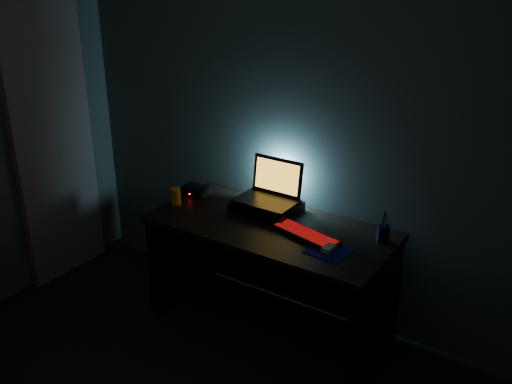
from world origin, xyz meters
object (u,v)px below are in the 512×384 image
laptop (271,191)px  juice_glass (176,196)px  keyboard (306,235)px  pen_cup (383,233)px  router (195,190)px  mouse (329,249)px

laptop → juice_glass: size_ratio=3.41×
keyboard → juice_glass: (-0.94, -0.06, 0.04)m
keyboard → juice_glass: juice_glass is taller
laptop → pen_cup: (0.78, -0.04, -0.07)m
laptop → router: size_ratio=2.09×
keyboard → juice_glass: 0.94m
juice_glass → router: bearing=90.0°
pen_cup → juice_glass: bearing=-169.3°
pen_cup → mouse: bearing=-126.2°
pen_cup → juice_glass: size_ratio=0.89×
laptop → juice_glass: 0.63m
laptop → mouse: (0.58, -0.32, -0.10)m
mouse → juice_glass: size_ratio=0.80×
juice_glass → mouse: bearing=-1.3°
mouse → pen_cup: bearing=56.6°
juice_glass → laptop: bearing=27.7°
laptop → pen_cup: 0.78m
mouse → pen_cup: pen_cup is taller
laptop → keyboard: 0.46m
laptop → router: 0.57m
keyboard → router: size_ratio=2.46×
laptop → juice_glass: (-0.55, -0.29, -0.06)m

